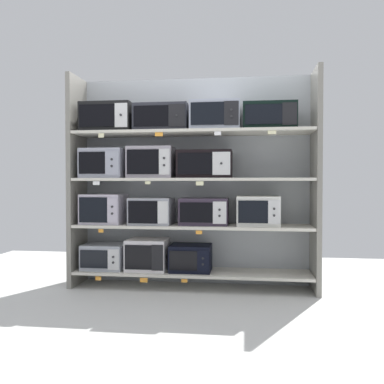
{
  "coord_description": "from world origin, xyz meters",
  "views": [
    {
      "loc": [
        0.56,
        -4.36,
        1.13
      ],
      "look_at": [
        0.0,
        0.0,
        1.03
      ],
      "focal_mm": 38.58,
      "sensor_mm": 36.0,
      "label": 1
    }
  ],
  "objects_px": {
    "microwave_3": "(104,209)",
    "microwave_6": "(258,211)",
    "microwave_8": "(151,163)",
    "microwave_13": "(269,117)",
    "microwave_0": "(105,256)",
    "microwave_10": "(109,118)",
    "microwave_1": "(148,254)",
    "microwave_9": "(205,164)",
    "microwave_2": "(191,258)",
    "microwave_4": "(152,211)",
    "microwave_7": "(105,164)",
    "microwave_5": "(204,211)",
    "microwave_11": "(162,118)",
    "microwave_12": "(215,117)"
  },
  "relations": [
    {
      "from": "microwave_2",
      "to": "microwave_13",
      "type": "height_order",
      "value": "microwave_13"
    },
    {
      "from": "microwave_0",
      "to": "microwave_2",
      "type": "xyz_separation_m",
      "value": [
        0.96,
        -0.0,
        0.01
      ]
    },
    {
      "from": "microwave_2",
      "to": "microwave_11",
      "type": "xyz_separation_m",
      "value": [
        -0.31,
        -0.0,
        1.5
      ]
    },
    {
      "from": "microwave_0",
      "to": "microwave_13",
      "type": "distance_m",
      "value": 2.32
    },
    {
      "from": "microwave_1",
      "to": "microwave_11",
      "type": "relative_size",
      "value": 0.75
    },
    {
      "from": "microwave_4",
      "to": "microwave_12",
      "type": "relative_size",
      "value": 0.86
    },
    {
      "from": "microwave_5",
      "to": "microwave_11",
      "type": "bearing_deg",
      "value": -179.99
    },
    {
      "from": "microwave_2",
      "to": "microwave_6",
      "type": "relative_size",
      "value": 0.98
    },
    {
      "from": "microwave_1",
      "to": "microwave_7",
      "type": "relative_size",
      "value": 0.94
    },
    {
      "from": "microwave_3",
      "to": "microwave_10",
      "type": "distance_m",
      "value": 0.99
    },
    {
      "from": "microwave_2",
      "to": "microwave_8",
      "type": "xyz_separation_m",
      "value": [
        -0.43,
        -0.0,
        1.02
      ]
    },
    {
      "from": "microwave_8",
      "to": "microwave_13",
      "type": "height_order",
      "value": "microwave_13"
    },
    {
      "from": "microwave_0",
      "to": "microwave_1",
      "type": "bearing_deg",
      "value": -0.02
    },
    {
      "from": "microwave_5",
      "to": "microwave_8",
      "type": "bearing_deg",
      "value": -179.98
    },
    {
      "from": "microwave_0",
      "to": "microwave_11",
      "type": "bearing_deg",
      "value": -0.01
    },
    {
      "from": "microwave_6",
      "to": "microwave_8",
      "type": "xyz_separation_m",
      "value": [
        -1.14,
        -0.0,
        0.51
      ]
    },
    {
      "from": "microwave_3",
      "to": "microwave_6",
      "type": "relative_size",
      "value": 1.0
    },
    {
      "from": "microwave_4",
      "to": "microwave_10",
      "type": "distance_m",
      "value": 1.12
    },
    {
      "from": "microwave_7",
      "to": "microwave_11",
      "type": "relative_size",
      "value": 0.8
    },
    {
      "from": "microwave_0",
      "to": "microwave_12",
      "type": "height_order",
      "value": "microwave_12"
    },
    {
      "from": "microwave_7",
      "to": "microwave_9",
      "type": "relative_size",
      "value": 0.81
    },
    {
      "from": "microwave_1",
      "to": "microwave_9",
      "type": "bearing_deg",
      "value": 0.0
    },
    {
      "from": "microwave_8",
      "to": "microwave_5",
      "type": "bearing_deg",
      "value": 0.02
    },
    {
      "from": "microwave_3",
      "to": "microwave_9",
      "type": "height_order",
      "value": "microwave_9"
    },
    {
      "from": "microwave_3",
      "to": "microwave_9",
      "type": "relative_size",
      "value": 0.77
    },
    {
      "from": "microwave_7",
      "to": "microwave_10",
      "type": "height_order",
      "value": "microwave_10"
    },
    {
      "from": "microwave_0",
      "to": "microwave_6",
      "type": "height_order",
      "value": "microwave_6"
    },
    {
      "from": "microwave_9",
      "to": "microwave_13",
      "type": "bearing_deg",
      "value": 0.01
    },
    {
      "from": "microwave_0",
      "to": "microwave_13",
      "type": "relative_size",
      "value": 0.83
    },
    {
      "from": "microwave_0",
      "to": "microwave_5",
      "type": "height_order",
      "value": "microwave_5"
    },
    {
      "from": "microwave_2",
      "to": "microwave_3",
      "type": "relative_size",
      "value": 0.98
    },
    {
      "from": "microwave_4",
      "to": "microwave_7",
      "type": "relative_size",
      "value": 0.96
    },
    {
      "from": "microwave_6",
      "to": "microwave_0",
      "type": "bearing_deg",
      "value": 179.99
    },
    {
      "from": "microwave_11",
      "to": "microwave_12",
      "type": "distance_m",
      "value": 0.58
    },
    {
      "from": "microwave_0",
      "to": "microwave_4",
      "type": "relative_size",
      "value": 1.02
    },
    {
      "from": "microwave_1",
      "to": "microwave_8",
      "type": "height_order",
      "value": "microwave_8"
    },
    {
      "from": "microwave_8",
      "to": "microwave_13",
      "type": "xyz_separation_m",
      "value": [
        1.25,
        0.0,
        0.47
      ]
    },
    {
      "from": "microwave_3",
      "to": "microwave_4",
      "type": "bearing_deg",
      "value": 0.01
    },
    {
      "from": "microwave_5",
      "to": "microwave_11",
      "type": "relative_size",
      "value": 0.88
    },
    {
      "from": "microwave_11",
      "to": "microwave_13",
      "type": "distance_m",
      "value": 1.13
    },
    {
      "from": "microwave_0",
      "to": "microwave_10",
      "type": "relative_size",
      "value": 0.82
    },
    {
      "from": "microwave_4",
      "to": "microwave_5",
      "type": "xyz_separation_m",
      "value": [
        0.57,
        0.0,
        -0.0
      ]
    },
    {
      "from": "microwave_7",
      "to": "microwave_11",
      "type": "distance_m",
      "value": 0.8
    },
    {
      "from": "microwave_4",
      "to": "microwave_9",
      "type": "xyz_separation_m",
      "value": [
        0.58,
        0.0,
        0.5
      ]
    },
    {
      "from": "microwave_7",
      "to": "microwave_11",
      "type": "xyz_separation_m",
      "value": [
        0.64,
        -0.0,
        0.48
      ]
    },
    {
      "from": "microwave_0",
      "to": "microwave_4",
      "type": "distance_m",
      "value": 0.73
    },
    {
      "from": "microwave_3",
      "to": "microwave_11",
      "type": "height_order",
      "value": "microwave_11"
    },
    {
      "from": "microwave_1",
      "to": "microwave_2",
      "type": "relative_size",
      "value": 0.99
    },
    {
      "from": "microwave_0",
      "to": "microwave_4",
      "type": "height_order",
      "value": "microwave_4"
    },
    {
      "from": "microwave_10",
      "to": "microwave_11",
      "type": "xyz_separation_m",
      "value": [
        0.59,
        0.0,
        -0.01
      ]
    }
  ]
}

